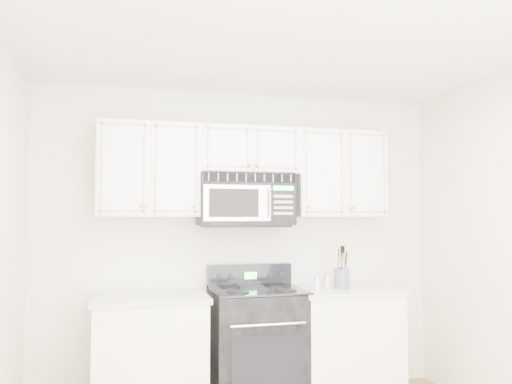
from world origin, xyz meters
name	(u,v)px	position (x,y,z in m)	size (l,w,h in m)	color
room	(316,258)	(0.00, 0.00, 1.30)	(3.51, 3.51, 2.61)	olive
base_cabinet_left	(150,360)	(-0.80, 1.44, 0.43)	(0.86, 0.65, 0.92)	white
base_cabinet_right	(344,347)	(0.80, 1.44, 0.43)	(0.86, 0.65, 0.92)	white
range	(257,345)	(0.05, 1.44, 0.48)	(0.73, 0.67, 1.11)	black
upper_cabinets	(248,168)	(0.00, 1.58, 1.93)	(2.44, 0.37, 0.75)	white
microwave	(245,199)	(-0.03, 1.55, 1.66)	(0.78, 0.44, 0.43)	black
utensil_crock	(342,277)	(0.76, 1.39, 1.01)	(0.13, 0.13, 0.35)	slate
shaker_salt	(317,284)	(0.53, 1.37, 0.97)	(0.04, 0.04, 0.10)	white
shaker_pepper	(328,281)	(0.66, 1.45, 0.97)	(0.05, 0.05, 0.11)	white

